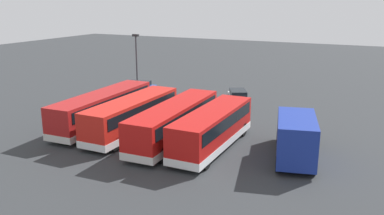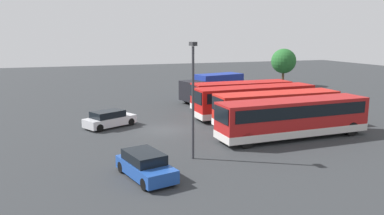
# 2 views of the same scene
# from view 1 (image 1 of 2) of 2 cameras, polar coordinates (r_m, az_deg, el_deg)

# --- Properties ---
(ground_plane) EXTENTS (140.00, 140.00, 0.00)m
(ground_plane) POSITION_cam_1_polar(r_m,az_deg,el_deg) (41.19, 1.29, -0.29)
(ground_plane) COLOR #2D3033
(bus_single_deck_near_end) EXTENTS (2.61, 10.38, 2.95)m
(bus_single_deck_near_end) POSITION_cam_1_polar(r_m,az_deg,el_deg) (30.16, 2.93, -2.86)
(bus_single_deck_near_end) COLOR #B71411
(bus_single_deck_near_end) RESTS_ON ground
(bus_single_deck_second) EXTENTS (2.97, 11.85, 2.95)m
(bus_single_deck_second) POSITION_cam_1_polar(r_m,az_deg,el_deg) (31.78, -2.42, -1.91)
(bus_single_deck_second) COLOR #B71411
(bus_single_deck_second) RESTS_ON ground
(bus_single_deck_third) EXTENTS (2.64, 10.90, 2.95)m
(bus_single_deck_third) POSITION_cam_1_polar(r_m,az_deg,el_deg) (33.84, -8.36, -1.01)
(bus_single_deck_third) COLOR red
(bus_single_deck_third) RESTS_ON ground
(bus_single_deck_fourth) EXTENTS (2.99, 12.13, 2.95)m
(bus_single_deck_fourth) POSITION_cam_1_polar(r_m,az_deg,el_deg) (36.45, -12.37, -0.03)
(bus_single_deck_fourth) COLOR #A51919
(bus_single_deck_fourth) RESTS_ON ground
(box_truck_blue) EXTENTS (4.20, 7.88, 3.20)m
(box_truck_blue) POSITION_cam_1_polar(r_m,az_deg,el_deg) (29.19, 14.36, -3.77)
(box_truck_blue) COLOR navy
(box_truck_blue) RESTS_ON ground
(car_hatchback_silver) EXTENTS (3.56, 4.66, 1.43)m
(car_hatchback_silver) POSITION_cam_1_polar(r_m,az_deg,el_deg) (43.80, 6.49, 1.49)
(car_hatchback_silver) COLOR silver
(car_hatchback_silver) RESTS_ON ground
(car_small_green) EXTENTS (4.51, 2.75, 1.43)m
(car_small_green) POSITION_cam_1_polar(r_m,az_deg,el_deg) (48.88, -7.56, 2.87)
(car_small_green) COLOR #1E479E
(car_small_green) RESTS_ON ground
(lamp_post_tall) EXTENTS (0.70, 0.30, 7.29)m
(lamp_post_tall) POSITION_cam_1_polar(r_m,az_deg,el_deg) (44.12, -7.80, 6.33)
(lamp_post_tall) COLOR #38383D
(lamp_post_tall) RESTS_ON ground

